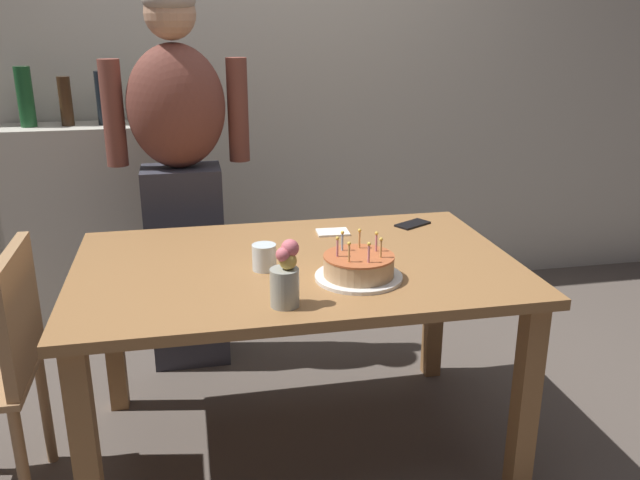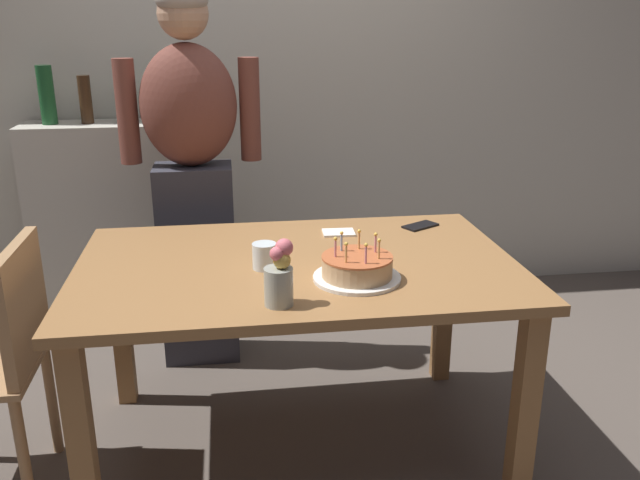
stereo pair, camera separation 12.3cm
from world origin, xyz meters
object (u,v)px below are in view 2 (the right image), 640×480
object	(u,v)px
water_glass_near	(264,256)
person_man_bearded	(193,176)
napkin_stack	(339,233)
flower_vase	(280,277)
birthday_cake	(357,268)
cell_phone	(420,226)

from	to	relation	value
water_glass_near	person_man_bearded	xyz separation A→B (m)	(-0.26, 0.83, 0.09)
napkin_stack	flower_vase	xyz separation A→B (m)	(-0.28, -0.63, 0.08)
birthday_cake	flower_vase	size ratio (longest dim) A/B	1.42
cell_phone	flower_vase	xyz separation A→B (m)	(-0.62, -0.67, 0.08)
birthday_cake	water_glass_near	xyz separation A→B (m)	(-0.29, 0.14, 0.01)
water_glass_near	person_man_bearded	world-z (taller)	person_man_bearded
napkin_stack	water_glass_near	bearing A→B (deg)	-132.61
water_glass_near	napkin_stack	xyz separation A→B (m)	(0.31, 0.33, -0.04)
birthday_cake	person_man_bearded	size ratio (longest dim) A/B	0.17
water_glass_near	flower_vase	world-z (taller)	flower_vase
cell_phone	person_man_bearded	size ratio (longest dim) A/B	0.09
water_glass_near	birthday_cake	bearing A→B (deg)	-26.35
napkin_stack	flower_vase	world-z (taller)	flower_vase
napkin_stack	cell_phone	bearing A→B (deg)	6.69
birthday_cake	water_glass_near	distance (m)	0.32
cell_phone	birthday_cake	bearing A→B (deg)	-154.95
cell_phone	napkin_stack	size ratio (longest dim) A/B	1.18
flower_vase	napkin_stack	bearing A→B (deg)	66.12
napkin_stack	person_man_bearded	world-z (taller)	person_man_bearded
person_man_bearded	cell_phone	bearing A→B (deg)	153.47
birthday_cake	napkin_stack	size ratio (longest dim) A/B	2.31
flower_vase	birthday_cake	bearing A→B (deg)	31.50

